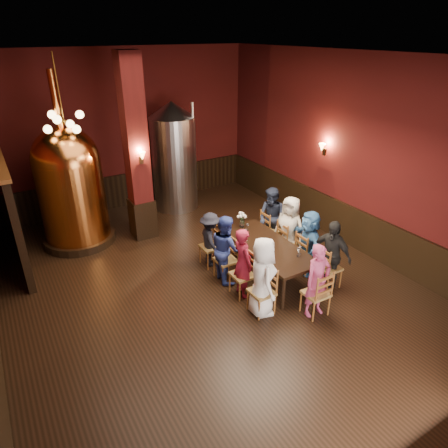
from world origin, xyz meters
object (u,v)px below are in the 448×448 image
copper_kettle (71,186)px  dining_table (268,247)px  person_1 (243,263)px  steel_vessel (174,157)px  person_0 (262,277)px  rose_vase (242,217)px  person_2 (226,248)px

copper_kettle → dining_table: bearing=-49.5°
person_1 → copper_kettle: (-2.31, 4.03, 0.77)m
person_1 → steel_vessel: steel_vessel is taller
person_0 → steel_vessel: steel_vessel is taller
steel_vessel → rose_vase: 3.52m
person_1 → rose_vase: 1.59m
person_0 → rose_vase: person_0 is taller
person_2 → steel_vessel: steel_vessel is taller
person_2 → person_1: bearing=-173.3°
person_1 → copper_kettle: 4.71m
person_2 → steel_vessel: bearing=-3.0°
steel_vessel → person_0: bearing=-98.0°
dining_table → rose_vase: (-0.00, 1.00, 0.31)m
dining_table → rose_vase: bearing=90.8°
person_1 → person_2: 0.66m
person_2 → copper_kettle: size_ratio=0.36×
person_0 → person_2: (0.02, 1.33, -0.05)m
copper_kettle → person_1: bearing=-60.1°
person_1 → steel_vessel: (0.76, 4.80, 0.82)m
rose_vase → dining_table: bearing=-89.9°
dining_table → person_0: person_0 is taller
dining_table → person_1: bearing=-158.8°
dining_table → person_1: 0.91m
person_1 → copper_kettle: size_ratio=0.36×
person_2 → copper_kettle: copper_kettle is taller
person_1 → person_2: person_2 is taller
person_1 → person_2: size_ratio=1.00×
steel_vessel → rose_vase: size_ratio=8.33×
dining_table → rose_vase: rose_vase is taller
person_0 → person_1: (0.01, 0.67, -0.05)m
person_2 → person_0: bearing=-173.3°
person_1 → rose_vase: (0.85, 1.32, 0.25)m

